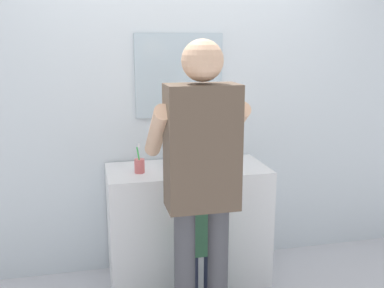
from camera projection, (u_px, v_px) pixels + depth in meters
The scene contains 8 objects.
back_wall at pixel (178, 94), 3.39m from camera, with size 4.40×0.10×2.70m.
vanity_cabinet at pixel (187, 224), 3.29m from camera, with size 1.14×0.54×0.86m, color white.
sink_basin at pixel (188, 161), 3.16m from camera, with size 0.33×0.33×0.11m.
faucet at pixel (182, 151), 3.35m from camera, with size 0.18×0.14×0.18m.
toothbrush_cup at pixel (139, 166), 3.06m from camera, with size 0.07×0.07×0.21m.
soap_bottle at pixel (224, 154), 3.30m from camera, with size 0.06×0.06×0.17m.
child_toddler at pixel (201, 236), 2.89m from camera, with size 0.27×0.27×0.86m.
adult_parent at pixel (201, 166), 2.54m from camera, with size 0.54×0.57×1.75m.
Camera 1 is at (-0.66, -2.71, 1.74)m, focal length 42.03 mm.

